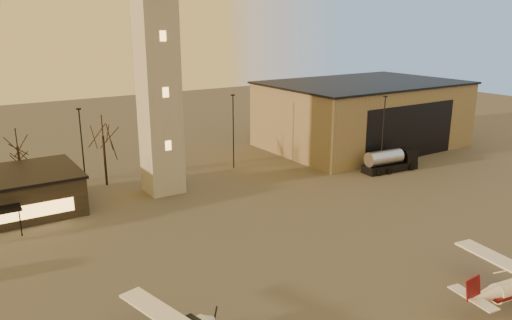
# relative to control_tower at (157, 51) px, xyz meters

# --- Properties ---
(ground) EXTENTS (220.00, 220.00, 0.00)m
(ground) POSITION_rel_control_tower_xyz_m (0.00, -30.00, -16.33)
(ground) COLOR #464340
(ground) RESTS_ON ground
(control_tower) EXTENTS (6.80, 6.80, 32.60)m
(control_tower) POSITION_rel_control_tower_xyz_m (0.00, 0.00, 0.00)
(control_tower) COLOR #9E9B96
(control_tower) RESTS_ON ground
(hangar) EXTENTS (30.60, 20.60, 10.30)m
(hangar) POSITION_rel_control_tower_xyz_m (36.00, 3.98, -11.17)
(hangar) COLOR #847856
(hangar) RESTS_ON ground
(light_poles) EXTENTS (58.50, 12.25, 10.14)m
(light_poles) POSITION_rel_control_tower_xyz_m (0.50, 1.00, -10.92)
(light_poles) COLOR black
(light_poles) RESTS_ON ground
(tree_row) EXTENTS (37.20, 9.20, 8.80)m
(tree_row) POSITION_rel_control_tower_xyz_m (-13.70, 9.16, -10.39)
(tree_row) COLOR black
(tree_row) RESTS_ON ground
(fuel_truck) EXTENTS (8.19, 3.24, 2.97)m
(fuel_truck) POSITION_rel_control_tower_xyz_m (28.92, -8.77, -15.15)
(fuel_truck) COLOR black
(fuel_truck) RESTS_ON ground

